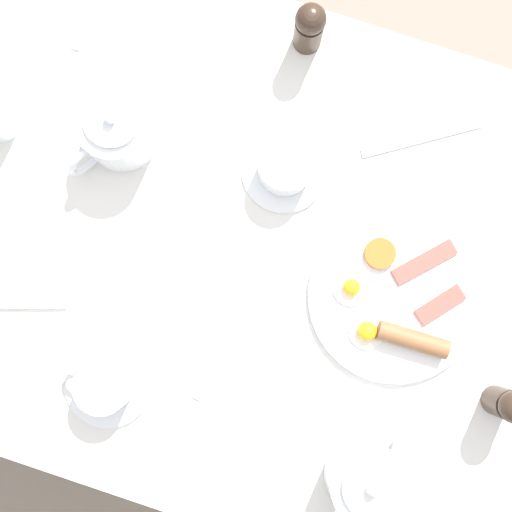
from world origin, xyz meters
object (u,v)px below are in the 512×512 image
object	(u,v)px
teapot_near	(117,130)
knife_by_plate	(421,139)
napkin_folded	(19,277)
fork_by_plate	(219,343)
teacup_with_saucer_left	(105,385)
teapot_far	(366,479)
teacup_with_saucer_right	(283,167)
pepper_grinder	(508,405)
fork_spare	(90,4)
breakfast_plate	(394,300)
salt_grinder	(309,27)

from	to	relation	value
teapot_near	knife_by_plate	xyz separation A→B (m)	(-0.15, 0.46, -0.05)
napkin_folded	fork_by_plate	bearing A→B (deg)	90.00
teacup_with_saucer_left	knife_by_plate	distance (m)	0.63
teapot_far	teacup_with_saucer_right	world-z (taller)	teapot_far
knife_by_plate	pepper_grinder	bearing A→B (deg)	32.80
teacup_with_saucer_left	teapot_near	bearing A→B (deg)	-164.18
teacup_with_saucer_right	fork_spare	xyz separation A→B (m)	(-0.16, -0.38, -0.03)
fork_spare	knife_by_plate	bearing A→B (deg)	85.56
teacup_with_saucer_left	fork_by_plate	distance (m)	0.19
teacup_with_saucer_left	teacup_with_saucer_right	distance (m)	0.43
breakfast_plate	teacup_with_saucer_right	world-z (taller)	teacup_with_saucer_right
salt_grinder	knife_by_plate	world-z (taller)	salt_grinder
teapot_near	teacup_with_saucer_left	size ratio (longest dim) A/B	1.35
teacup_with_saucer_left	salt_grinder	xyz separation A→B (m)	(-0.62, 0.13, 0.03)
breakfast_plate	teacup_with_saucer_left	xyz separation A→B (m)	(0.26, -0.39, 0.02)
teacup_with_saucer_right	napkin_folded	xyz separation A→B (m)	(0.29, -0.34, -0.02)
teapot_near	knife_by_plate	bearing A→B (deg)	-44.20
teapot_near	knife_by_plate	size ratio (longest dim) A/B	1.06
pepper_grinder	fork_spare	xyz separation A→B (m)	(-0.41, -0.81, -0.06)
fork_spare	salt_grinder	bearing A→B (deg)	98.25
fork_by_plate	napkin_folded	bearing A→B (deg)	-90.00
teapot_near	teapot_far	world-z (taller)	same
teacup_with_saucer_right	napkin_folded	world-z (taller)	teacup_with_saucer_right
napkin_folded	fork_by_plate	size ratio (longest dim) A/B	0.94
teacup_with_saucer_left	pepper_grinder	bearing A→B (deg)	105.79
pepper_grinder	salt_grinder	distance (m)	0.65
breakfast_plate	fork_by_plate	bearing A→B (deg)	-57.91
teapot_far	teacup_with_saucer_left	distance (m)	0.42
teapot_far	napkin_folded	world-z (taller)	teapot_far
fork_spare	teapot_far	bearing A→B (deg)	48.29
teapot_near	fork_by_plate	distance (m)	0.37
breakfast_plate	pepper_grinder	world-z (taller)	pepper_grinder
salt_grinder	knife_by_plate	xyz separation A→B (m)	(0.10, 0.22, -0.06)
breakfast_plate	pepper_grinder	size ratio (longest dim) A/B	2.43
teacup_with_saucer_left	fork_by_plate	world-z (taller)	teacup_with_saucer_left
teacup_with_saucer_right	teapot_far	bearing A→B (deg)	32.62
teapot_far	pepper_grinder	size ratio (longest dim) A/B	1.72
pepper_grinder	napkin_folded	world-z (taller)	pepper_grinder
pepper_grinder	fork_by_plate	distance (m)	0.44
teacup_with_saucer_left	fork_spare	size ratio (longest dim) A/B	0.85
teapot_far	knife_by_plate	distance (m)	0.54
breakfast_plate	teacup_with_saucer_right	size ratio (longest dim) A/B	1.99
teacup_with_saucer_right	knife_by_plate	bearing A→B (deg)	121.19
salt_grinder	fork_by_plate	xyz separation A→B (m)	(0.51, 0.02, -0.06)
breakfast_plate	pepper_grinder	xyz separation A→B (m)	(0.10, 0.20, 0.05)
teapot_near	teapot_far	bearing A→B (deg)	-98.31
teapot_near	pepper_grinder	xyz separation A→B (m)	(0.21, 0.69, 0.01)
pepper_grinder	fork_by_plate	world-z (taller)	pepper_grinder
pepper_grinder	salt_grinder	bearing A→B (deg)	-135.00
teapot_near	pepper_grinder	distance (m)	0.72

